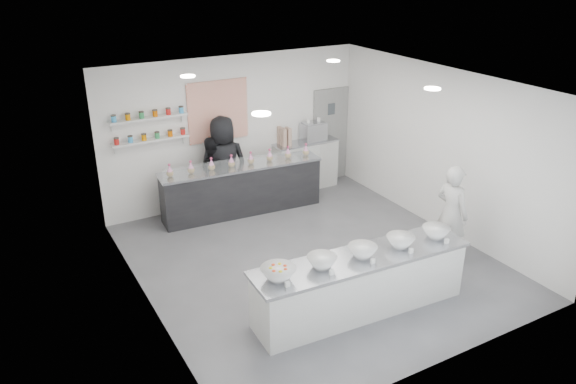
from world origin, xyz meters
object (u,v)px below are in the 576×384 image
object	(u,v)px
woman_prep	(451,214)
staff_left	(211,176)
prep_counter	(361,284)
back_bar	(242,189)
espresso_machine	(313,132)
espresso_ledge	(305,165)
staff_right	(224,165)

from	to	relation	value
woman_prep	staff_left	world-z (taller)	woman_prep
prep_counter	back_bar	distance (m)	3.88
espresso_machine	staff_left	bearing A→B (deg)	-175.80
espresso_machine	back_bar	bearing A→B (deg)	-166.34
back_bar	woman_prep	distance (m)	4.07
espresso_machine	espresso_ledge	bearing A→B (deg)	180.00
espresso_ledge	staff_left	distance (m)	2.28
staff_right	back_bar	bearing A→B (deg)	146.12
staff_left	espresso_ledge	bearing A→B (deg)	-172.27
woman_prep	staff_left	xyz separation A→B (m)	(-2.75, 3.68, -0.05)
back_bar	staff_right	xyz separation A→B (m)	(-0.26, 0.25, 0.48)
woman_prep	back_bar	bearing A→B (deg)	25.90
espresso_ledge	prep_counter	bearing A→B (deg)	-111.35
staff_left	staff_right	size ratio (longest dim) A/B	0.81
prep_counter	espresso_machine	xyz separation A→B (m)	(1.89, 4.35, 0.82)
prep_counter	woman_prep	size ratio (longest dim) A/B	1.95
back_bar	espresso_machine	bearing A→B (deg)	18.11
espresso_ledge	staff_left	xyz separation A→B (m)	(-2.26, -0.18, 0.25)
back_bar	woman_prep	size ratio (longest dim) A/B	1.91
staff_left	woman_prep	bearing A→B (deg)	129.94
espresso_ledge	staff_left	size ratio (longest dim) A/B	0.91
woman_prep	prep_counter	bearing A→B (deg)	95.33
espresso_ledge	back_bar	bearing A→B (deg)	-164.92
prep_counter	staff_right	bearing A→B (deg)	97.28
prep_counter	espresso_machine	size ratio (longest dim) A/B	6.46
staff_left	prep_counter	bearing A→B (deg)	100.88
back_bar	espresso_machine	size ratio (longest dim) A/B	6.35
back_bar	staff_left	world-z (taller)	staff_left
back_bar	prep_counter	bearing A→B (deg)	-84.94
staff_right	prep_counter	bearing A→B (deg)	103.82
espresso_machine	staff_left	size ratio (longest dim) A/B	0.32
prep_counter	woman_prep	distance (m)	2.27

